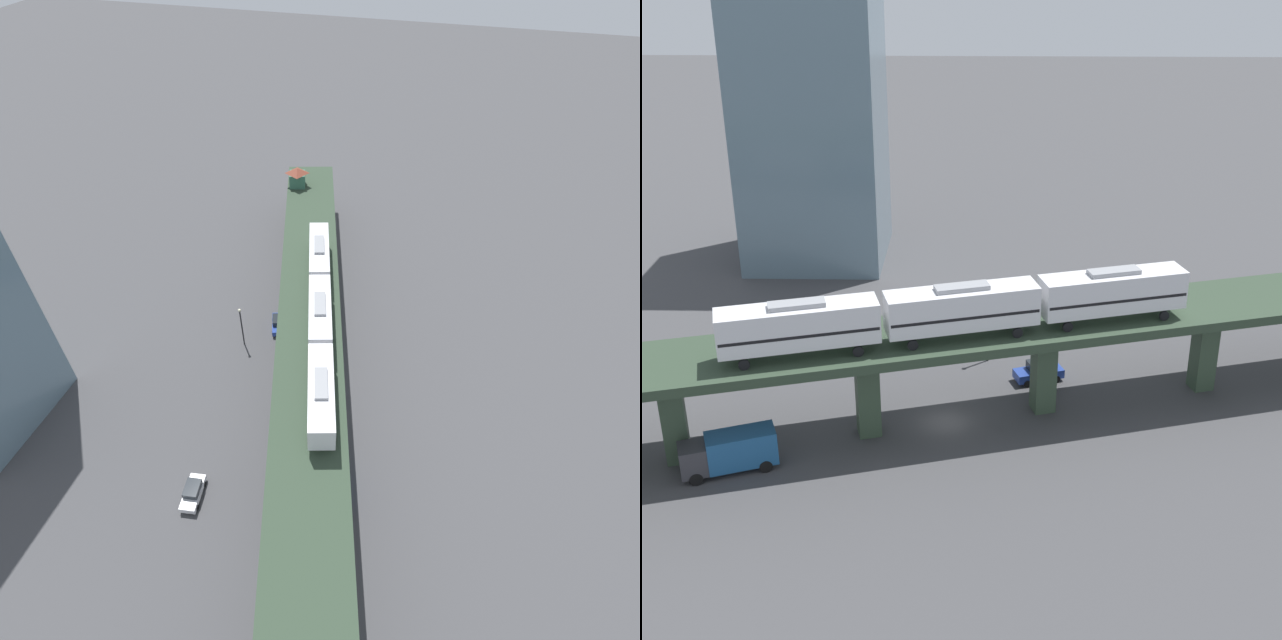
{
  "view_description": "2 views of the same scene",
  "coord_description": "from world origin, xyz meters",
  "views": [
    {
      "loc": [
        -13.37,
        42.94,
        53.58
      ],
      "look_at": [
        -1.07,
        -1.34,
        9.97
      ],
      "focal_mm": 28.0,
      "sensor_mm": 36.0,
      "label": 1
    },
    {
      "loc": [
        -64.02,
        -2.7,
        39.35
      ],
      "look_at": [
        -1.07,
        -1.34,
        9.97
      ],
      "focal_mm": 50.0,
      "sensor_mm": 36.0,
      "label": 2
    }
  ],
  "objects": [
    {
      "name": "street_lamp",
      "position": [
        11.21,
        -3.51,
        4.11
      ],
      "size": [
        0.44,
        0.44,
        6.94
      ],
      "color": "black",
      "rests_on": "ground"
    },
    {
      "name": "street_car_blue",
      "position": [
        7.43,
        -8.16,
        0.94
      ],
      "size": [
        3.14,
        4.75,
        1.89
      ],
      "color": "#233D93",
      "rests_on": "ground"
    },
    {
      "name": "elevated_viaduct",
      "position": [
        0.05,
        -0.19,
        7.25
      ],
      "size": [
        33.47,
        90.74,
        8.47
      ],
      "color": "#2C3D2C",
      "rests_on": "ground"
    },
    {
      "name": "street_car_white",
      "position": [
        7.75,
        20.43,
        0.94
      ],
      "size": [
        2.43,
        4.61,
        1.89
      ],
      "color": "silver",
      "rests_on": "ground"
    },
    {
      "name": "signal_hut",
      "position": [
        12.94,
        -36.36,
        10.27
      ],
      "size": [
        3.98,
        3.98,
        3.4
      ],
      "color": "#33604C",
      "rests_on": "elevated_viaduct"
    },
    {
      "name": "delivery_truck",
      "position": [
        -7.41,
        16.15,
        1.76
      ],
      "size": [
        4.68,
        7.53,
        3.2
      ],
      "color": "#333338",
      "rests_on": "ground"
    },
    {
      "name": "ground_plane",
      "position": [
        0.0,
        0.0,
        0.0
      ],
      "size": [
        400.0,
        400.0,
        0.0
      ],
      "primitive_type": "plane",
      "color": "#424244"
    },
    {
      "name": "subway_train",
      "position": [
        -1.07,
        -1.34,
        11.01
      ],
      "size": [
        12.96,
        36.53,
        4.45
      ],
      "color": "silver",
      "rests_on": "elevated_viaduct"
    }
  ]
}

